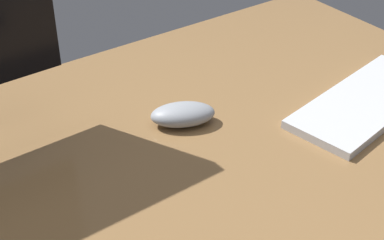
% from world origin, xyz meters
% --- Properties ---
extents(desk, '(1.40, 0.84, 0.02)m').
position_xyz_m(desk, '(0.00, 0.00, 0.01)').
color(desk, olive).
rests_on(desk, ground).
extents(keyboard, '(0.37, 0.20, 0.02)m').
position_xyz_m(keyboard, '(0.41, -0.07, 0.03)').
color(keyboard, silver).
rests_on(keyboard, desk).
extents(computer_mouse, '(0.13, 0.11, 0.04)m').
position_xyz_m(computer_mouse, '(0.09, 0.09, 0.04)').
color(computer_mouse, '#999EA5').
rests_on(computer_mouse, desk).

